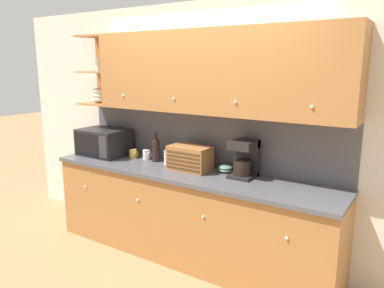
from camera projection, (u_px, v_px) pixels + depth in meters
ground_plane at (203, 244)px, 4.20m from camera, size 24.00×24.00×0.00m
wall_back at (205, 130)px, 3.96m from camera, size 5.49×0.06×2.60m
counter_unit at (187, 214)px, 3.85m from camera, size 3.11×0.65×0.93m
backsplash_panel at (203, 138)px, 3.94m from camera, size 3.09×0.01×0.58m
upper_cabinets at (209, 72)px, 3.58m from camera, size 3.09×0.37×0.79m
microwave at (104, 142)px, 4.40m from camera, size 0.56×0.42×0.31m
mug at (133, 154)px, 4.28m from camera, size 0.10×0.08×0.10m
mug_blue_second at (147, 154)px, 4.22m from camera, size 0.10×0.09×0.11m
wine_bottle at (156, 148)px, 4.10m from camera, size 0.08×0.08×0.32m
storage_canister at (170, 157)px, 4.01m from camera, size 0.13×0.13×0.15m
bread_box at (190, 158)px, 3.77m from camera, size 0.42×0.26×0.25m
bowl_stack_on_counter at (225, 169)px, 3.72m from camera, size 0.16×0.16×0.07m
coffee_maker at (245, 158)px, 3.54m from camera, size 0.22×0.27×0.36m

